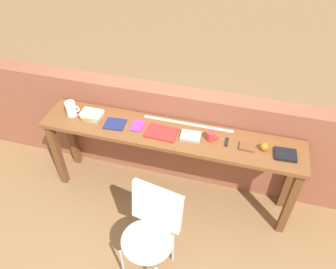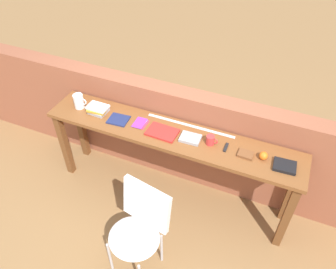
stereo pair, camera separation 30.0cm
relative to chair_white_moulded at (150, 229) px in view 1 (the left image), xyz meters
The scene contains 16 objects.
ground_plane 0.74m from the chair_white_moulded, 96.79° to the left, with size 40.00×40.00×0.00m, color olive.
brick_wall_back 1.16m from the chair_white_moulded, 93.04° to the left, with size 6.00×0.20×1.12m, color #935138.
sideboard 0.85m from the chair_white_moulded, 94.31° to the left, with size 2.50×0.44×0.88m.
chair_white_moulded is the anchor object (origin of this frame).
pitcher_white 1.41m from the chair_white_moulded, 142.33° to the left, with size 0.14×0.10×0.18m.
book_stack_leftmost 1.24m from the chair_white_moulded, 135.68° to the left, with size 0.21×0.17×0.07m.
magazine_cycling 1.05m from the chair_white_moulded, 127.06° to the left, with size 0.19×0.17×0.01m, color navy.
pamphlet_pile_colourful 0.98m from the chair_white_moulded, 114.70° to the left, with size 0.13×0.16×0.01m.
book_open_centre 0.88m from the chair_white_moulded, 99.21° to the left, with size 0.28×0.19×0.02m, color red.
book_grey_hardcover 0.90m from the chair_white_moulded, 79.92° to the left, with size 0.19×0.14×0.03m, color #9E9EA3.
mug 0.97m from the chair_white_moulded, 68.27° to the left, with size 0.11×0.08×0.09m.
multitool_folded 1.02m from the chair_white_moulded, 60.10° to the left, with size 0.02×0.11×0.02m, color black.
leather_journal_brown 1.10m from the chair_white_moulded, 50.85° to the left, with size 0.13×0.10×0.02m, color brown.
sports_ball_small 1.21m from the chair_white_moulded, 45.71° to the left, with size 0.07×0.07×0.07m, color orange.
book_repair_rightmost 1.32m from the chair_white_moulded, 38.84° to the left, with size 0.19×0.15×0.03m, color black.
ruler_metal_back_edge 1.05m from the chair_white_moulded, 85.59° to the left, with size 0.88×0.03×0.00m, color silver.
Camera 1 is at (0.60, -1.91, 2.91)m, focal length 35.00 mm.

